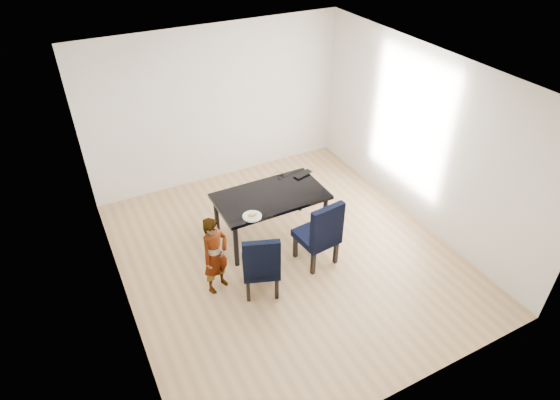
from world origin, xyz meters
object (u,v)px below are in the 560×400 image
chair_left (261,261)px  plate (252,216)px  chair_right (317,231)px  dining_table (271,216)px  laptop (301,173)px  child (215,255)px

chair_left → plate: 0.67m
chair_right → dining_table: bearing=106.1°
plate → laptop: bearing=30.1°
dining_table → plate: plate is taller
dining_table → laptop: laptop is taller
chair_left → laptop: 1.82m
chair_left → plate: size_ratio=3.71×
laptop → child: bearing=14.1°
child → laptop: bearing=4.7°
chair_left → chair_right: chair_right is taller
dining_table → laptop: bearing=24.2°
child → plate: bearing=1.0°
dining_table → child: 1.30m
dining_table → chair_left: (-0.61, -0.94, 0.11)m
dining_table → laptop: (0.68, 0.31, 0.39)m
laptop → chair_right: bearing=57.7°
child → plate: (0.66, 0.30, 0.19)m
dining_table → plate: 0.69m
chair_left → child: 0.58m
chair_right → plate: size_ratio=4.01×
chair_right → chair_left: bearing=-176.3°
chair_right → laptop: 1.17m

